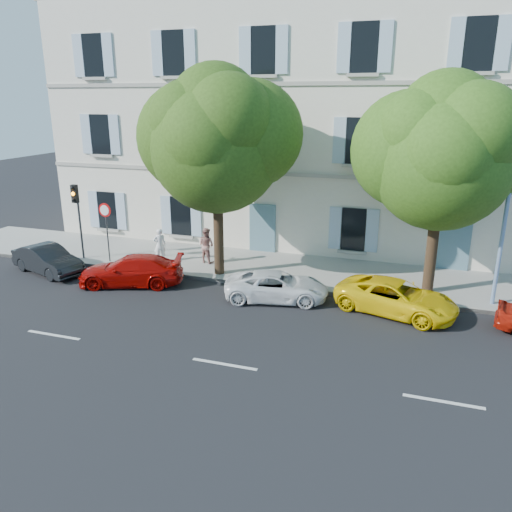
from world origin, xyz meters
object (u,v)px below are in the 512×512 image
(car_dark_sedan, at_px, (47,260))
(tree_right, at_px, (442,160))
(car_yellow_supercar, at_px, (396,297))
(street_lamp, at_px, (510,193))
(traffic_light, at_px, (77,206))
(pedestrian_b, at_px, (206,245))
(tree_left, at_px, (216,147))
(road_sign, at_px, (106,220))
(car_white_coupe, at_px, (277,286))
(pedestrian_a, at_px, (160,245))
(car_red_coupe, at_px, (131,270))

(car_dark_sedan, height_order, tree_right, tree_right)
(car_yellow_supercar, xyz_separation_m, street_lamp, (3.37, 1.48, 3.69))
(traffic_light, bearing_deg, pedestrian_b, 12.71)
(tree_left, bearing_deg, car_dark_sedan, -165.24)
(car_yellow_supercar, height_order, tree_left, tree_left)
(tree_left, distance_m, road_sign, 6.46)
(car_dark_sedan, xyz_separation_m, car_white_coupe, (10.43, 0.20, -0.07))
(pedestrian_a, xyz_separation_m, pedestrian_b, (2.10, 0.54, 0.03))
(car_red_coupe, height_order, road_sign, road_sign)
(car_white_coupe, height_order, road_sign, road_sign)
(tree_right, height_order, pedestrian_a, tree_right)
(traffic_light, bearing_deg, car_white_coupe, -9.28)
(car_red_coupe, bearing_deg, tree_right, 84.66)
(street_lamp, xyz_separation_m, pedestrian_a, (-14.07, 0.79, -3.36))
(traffic_light, xyz_separation_m, road_sign, (1.46, 0.05, -0.56))
(street_lamp, height_order, pedestrian_a, street_lamp)
(tree_right, height_order, traffic_light, tree_right)
(pedestrian_b, bearing_deg, traffic_light, 27.85)
(tree_left, distance_m, street_lamp, 10.92)
(tree_left, bearing_deg, car_yellow_supercar, -12.11)
(car_white_coupe, height_order, street_lamp, street_lamp)
(pedestrian_a, relative_size, pedestrian_b, 0.96)
(tree_right, height_order, street_lamp, tree_right)
(traffic_light, bearing_deg, tree_right, 2.41)
(pedestrian_a, bearing_deg, car_white_coupe, 121.60)
(road_sign, bearing_deg, traffic_light, -177.96)
(car_dark_sedan, bearing_deg, street_lamp, -66.44)
(car_dark_sedan, height_order, car_yellow_supercar, car_dark_sedan)
(pedestrian_a, bearing_deg, tree_left, 130.80)
(car_yellow_supercar, bearing_deg, car_dark_sedan, 107.69)
(car_white_coupe, relative_size, street_lamp, 0.54)
(car_yellow_supercar, distance_m, pedestrian_a, 10.94)
(car_white_coupe, relative_size, pedestrian_b, 2.40)
(road_sign, distance_m, pedestrian_a, 2.66)
(car_dark_sedan, relative_size, traffic_light, 1.06)
(car_white_coupe, relative_size, car_yellow_supercar, 0.92)
(car_yellow_supercar, xyz_separation_m, pedestrian_b, (-8.60, 2.81, 0.37))
(car_white_coupe, height_order, tree_right, tree_right)
(car_dark_sedan, height_order, pedestrian_b, pedestrian_b)
(tree_left, xyz_separation_m, pedestrian_a, (-3.22, 0.67, -4.60))
(car_yellow_supercar, relative_size, road_sign, 1.57)
(traffic_light, bearing_deg, car_yellow_supercar, -5.94)
(traffic_light, relative_size, pedestrian_b, 2.15)
(car_red_coupe, xyz_separation_m, pedestrian_a, (-0.14, 2.73, 0.32))
(car_white_coupe, xyz_separation_m, tree_left, (-3.07, 1.74, 4.98))
(tree_right, height_order, road_sign, tree_right)
(car_red_coupe, bearing_deg, road_sign, -147.72)
(car_white_coupe, relative_size, pedestrian_a, 2.51)
(car_dark_sedan, height_order, car_white_coupe, car_dark_sedan)
(car_white_coupe, bearing_deg, car_red_coupe, 81.10)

